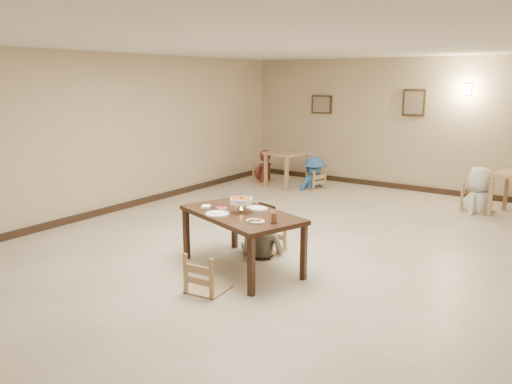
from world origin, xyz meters
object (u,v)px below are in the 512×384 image
Objects in this scene: bg_chair_lr at (314,170)px; bg_diner_b at (314,157)px; main_diner at (262,202)px; main_table at (242,218)px; bg_chair_ll at (264,164)px; chair_near at (207,254)px; bg_chair_rl at (480,185)px; drink_glass at (274,217)px; bg_diner_c at (482,167)px; bg_table_left at (287,158)px; bg_diner_a at (264,150)px; chair_far at (267,221)px; curry_warmer at (241,201)px.

bg_chair_lr is 0.32m from bg_diner_b.
main_diner is at bearing -145.40° from bg_diner_b.
main_table is 5.87m from bg_chair_ll.
main_diner is (-0.18, 1.43, 0.32)m from chair_near.
bg_diner_b reaches higher than bg_chair_rl.
drink_glass is at bearing -141.29° from bg_diner_b.
main_table is at bearing 164.73° from drink_glass.
bg_chair_lr is 0.52× the size of bg_diner_c.
bg_table_left is at bearing -75.42° from bg_chair_ll.
bg_table_left is at bearing 106.20° from bg_chair_rl.
chair_far is at bearing 45.01° from bg_diner_a.
bg_chair_rl is (2.07, 4.31, 0.04)m from chair_far.
curry_warmer is 0.36× the size of bg_chair_ll.
chair_far is 1.03× the size of chair_near.
curry_warmer is 5.88m from bg_chair_ll.
chair_far is 0.97× the size of bg_table_left.
bg_chair_lr is 3.59m from bg_chair_rl.
bg_diner_a reaches higher than bg_chair_rl.
chair_near is 0.54× the size of bg_diner_c.
drink_glass is at bearing 3.34° from main_table.
bg_chair_ll is 1.44m from bg_diner_b.
curry_warmer is 0.19× the size of bg_diner_c.
chair_far is at bearing 96.32° from curry_warmer.
chair_far is (-0.09, 0.73, -0.22)m from main_table.
main_table is 1.80× the size of bg_chair_rl.
main_diner is 1.58× the size of bg_table_left.
main_diner is at bearing 131.71° from drink_glass.
curry_warmer is at bearing 164.52° from drink_glass.
chair_far is 4.78m from bg_chair_rl.
main_diner is 4.73× the size of curry_warmer.
drink_glass is (0.61, -0.17, 0.16)m from main_table.
drink_glass is at bearing -60.34° from bg_table_left.
curry_warmer reaches higher than chair_far.
main_diner reaches higher than chair_near.
bg_diner_a is (-1.41, 0.00, 0.36)m from bg_chair_lr.
main_diner is at bearing -15.74° from bg_diner_c.
chair_near is 6.16m from bg_diner_c.
main_diner is at bearing 97.61° from curry_warmer.
drink_glass is 0.10× the size of bg_diner_a.
bg_chair_ll reaches higher than main_table.
bg_chair_ll is 5.00m from bg_chair_rl.
bg_diner_c is at bearing 108.85° from bg_chair_lr.
bg_diner_c is at bearing 87.14° from main_table.
chair_near reaches higher than bg_chair_lr.
bg_diner_a reaches higher than main_table.
chair_far is 0.62× the size of main_diner.
chair_far reaches higher than bg_chair_ll.
bg_chair_ll is at bearing -80.55° from bg_diner_c.
bg_diner_a is at bearing 125.07° from chair_far.
chair_near is 6.09m from bg_diner_b.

